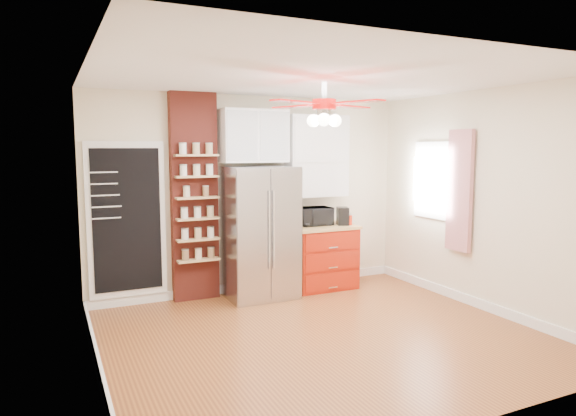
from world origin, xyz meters
name	(u,v)px	position (x,y,z in m)	size (l,w,h in m)	color
floor	(322,336)	(0.00, 0.00, 0.00)	(4.50, 4.50, 0.00)	#945625
ceiling	(324,77)	(0.00, 0.00, 2.70)	(4.50, 4.50, 0.00)	white
wall_back	(253,194)	(0.00, 2.00, 1.35)	(4.50, 0.02, 2.70)	beige
wall_front	(466,242)	(0.00, -2.00, 1.35)	(4.50, 0.02, 2.70)	beige
wall_left	(92,224)	(-2.25, 0.00, 1.35)	(0.02, 4.00, 2.70)	beige
wall_right	(484,201)	(2.25, 0.00, 1.35)	(0.02, 4.00, 2.70)	beige
chalkboard	(127,220)	(-1.70, 1.96, 1.10)	(0.95, 0.05, 1.95)	white
brick_pillar	(194,197)	(-0.85, 1.92, 1.35)	(0.60, 0.16, 2.70)	maroon
fridge	(260,232)	(-0.05, 1.63, 0.88)	(0.90, 0.70, 1.75)	#B9B8BD
upper_glass_cabinet	(254,136)	(-0.05, 1.82, 2.15)	(0.90, 0.35, 0.70)	white
red_cabinet	(322,256)	(0.92, 1.68, 0.45)	(0.94, 0.64, 0.90)	#A51C09
upper_shelf_unit	(317,156)	(0.92, 1.85, 1.88)	(0.90, 0.30, 1.15)	white
window	(434,180)	(2.23, 0.90, 1.55)	(0.04, 0.75, 1.05)	white
curtain	(460,191)	(2.18, 0.35, 1.45)	(0.06, 0.40, 1.55)	#AF1722
ceiling_fan	(324,105)	(0.00, 0.00, 2.42)	(1.40, 1.40, 0.44)	silver
toaster_oven	(315,216)	(0.83, 1.74, 1.03)	(0.46, 0.31, 0.26)	black
coffee_maker	(343,216)	(1.21, 1.61, 1.03)	(0.15, 0.20, 0.25)	black
canister_left	(348,220)	(1.29, 1.57, 0.97)	(0.11, 0.11, 0.14)	red
canister_right	(342,219)	(1.29, 1.75, 0.96)	(0.10, 0.10, 0.12)	#AD0915
pantry_jar_oats	(186,192)	(-0.99, 1.79, 1.44)	(0.09, 0.09, 0.13)	beige
pantry_jar_beans	(206,191)	(-0.73, 1.79, 1.43)	(0.08, 0.08, 0.12)	olive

